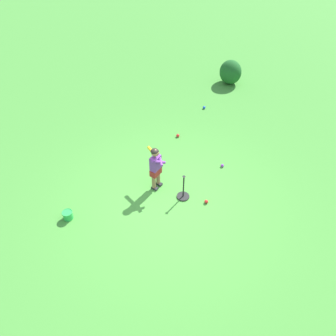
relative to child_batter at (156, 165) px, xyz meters
name	(u,v)px	position (x,y,z in m)	size (l,w,h in m)	color
ground_plane	(171,201)	(0.56, 0.10, -0.65)	(40.00, 40.00, 0.00)	#479338
child_batter	(156,165)	(0.00, 0.00, 0.00)	(0.64, 0.33, 1.08)	#232328
play_ball_behind_batter	(222,166)	(0.08, 1.74, -0.61)	(0.08, 0.08, 0.08)	purple
play_ball_far_right	(206,202)	(0.94, 0.77, -0.61)	(0.08, 0.08, 0.08)	red
play_ball_far_left	(204,107)	(-2.47, 2.72, -0.61)	(0.08, 0.08, 0.08)	blue
play_ball_by_bucket	(178,135)	(-1.50, 1.32, -0.61)	(0.09, 0.09, 0.09)	red
batting_tee	(183,194)	(0.57, 0.40, -0.55)	(0.28, 0.28, 0.62)	black
toy_bucket	(68,215)	(0.07, -2.03, -0.55)	(0.22, 0.22, 0.19)	green
shrub_left_background	(230,72)	(-3.57, 4.37, -0.25)	(0.79, 0.71, 0.81)	#1E5B23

